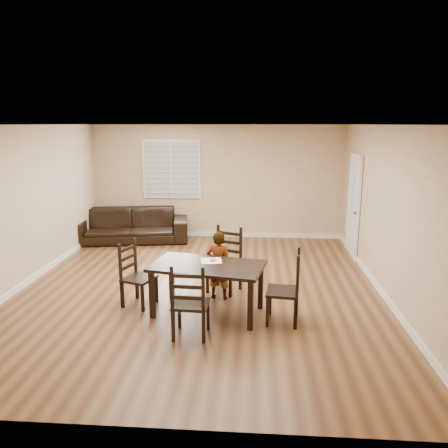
{
  "coord_description": "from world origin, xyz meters",
  "views": [
    {
      "loc": [
        0.92,
        -6.91,
        2.71
      ],
      "look_at": [
        0.38,
        0.51,
        1.0
      ],
      "focal_mm": 35.0,
      "sensor_mm": 36.0,
      "label": 1
    }
  ],
  "objects_px": {
    "dining_table": "(208,270)",
    "chair_near": "(227,261)",
    "chair_far": "(189,306)",
    "chair_left": "(132,276)",
    "sofa": "(131,225)",
    "chair_right": "(292,291)",
    "child": "(219,265)",
    "donut": "(212,259)"
  },
  "relations": [
    {
      "from": "dining_table",
      "to": "chair_near",
      "type": "height_order",
      "value": "chair_near"
    },
    {
      "from": "chair_far",
      "to": "chair_left",
      "type": "xyz_separation_m",
      "value": [
        -1.04,
        1.08,
        -0.01
      ]
    },
    {
      "from": "sofa",
      "to": "chair_right",
      "type": "bearing_deg",
      "value": -59.65
    },
    {
      "from": "dining_table",
      "to": "child",
      "type": "relative_size",
      "value": 1.58
    },
    {
      "from": "chair_left",
      "to": "chair_far",
      "type": "bearing_deg",
      "value": -117.12
    },
    {
      "from": "dining_table",
      "to": "child",
      "type": "distance_m",
      "value": 0.59
    },
    {
      "from": "chair_right",
      "to": "child",
      "type": "xyz_separation_m",
      "value": [
        -1.08,
        0.79,
        0.08
      ]
    },
    {
      "from": "chair_right",
      "to": "donut",
      "type": "distance_m",
      "value": 1.24
    },
    {
      "from": "dining_table",
      "to": "chair_near",
      "type": "distance_m",
      "value": 1.03
    },
    {
      "from": "child",
      "to": "chair_far",
      "type": "bearing_deg",
      "value": 89.38
    },
    {
      "from": "dining_table",
      "to": "chair_near",
      "type": "xyz_separation_m",
      "value": [
        0.22,
        1.0,
        -0.17
      ]
    },
    {
      "from": "chair_far",
      "to": "child",
      "type": "relative_size",
      "value": 0.92
    },
    {
      "from": "chair_near",
      "to": "sofa",
      "type": "distance_m",
      "value": 3.79
    },
    {
      "from": "chair_right",
      "to": "sofa",
      "type": "height_order",
      "value": "chair_right"
    },
    {
      "from": "child",
      "to": "dining_table",
      "type": "bearing_deg",
      "value": 88.65
    },
    {
      "from": "dining_table",
      "to": "sofa",
      "type": "distance_m",
      "value": 4.49
    },
    {
      "from": "chair_near",
      "to": "chair_far",
      "type": "distance_m",
      "value": 1.86
    },
    {
      "from": "chair_far",
      "to": "donut",
      "type": "bearing_deg",
      "value": -98.67
    },
    {
      "from": "child",
      "to": "donut",
      "type": "distance_m",
      "value": 0.45
    },
    {
      "from": "child",
      "to": "donut",
      "type": "bearing_deg",
      "value": 91.51
    },
    {
      "from": "child",
      "to": "sofa",
      "type": "xyz_separation_m",
      "value": [
        -2.36,
        3.31,
        -0.16
      ]
    },
    {
      "from": "chair_near",
      "to": "chair_right",
      "type": "bearing_deg",
      "value": -29.59
    },
    {
      "from": "chair_near",
      "to": "chair_left",
      "type": "height_order",
      "value": "chair_near"
    },
    {
      "from": "child",
      "to": "sofa",
      "type": "height_order",
      "value": "child"
    },
    {
      "from": "chair_near",
      "to": "chair_left",
      "type": "xyz_separation_m",
      "value": [
        -1.41,
        -0.74,
        -0.03
      ]
    },
    {
      "from": "chair_right",
      "to": "dining_table",
      "type": "bearing_deg",
      "value": -93.9
    },
    {
      "from": "chair_right",
      "to": "child",
      "type": "relative_size",
      "value": 0.95
    },
    {
      "from": "dining_table",
      "to": "donut",
      "type": "height_order",
      "value": "donut"
    },
    {
      "from": "chair_left",
      "to": "chair_right",
      "type": "xyz_separation_m",
      "value": [
        2.38,
        -0.48,
        0.02
      ]
    },
    {
      "from": "donut",
      "to": "sofa",
      "type": "relative_size",
      "value": 0.04
    },
    {
      "from": "dining_table",
      "to": "sofa",
      "type": "xyz_separation_m",
      "value": [
        -2.24,
        3.88,
        -0.27
      ]
    },
    {
      "from": "sofa",
      "to": "child",
      "type": "bearing_deg",
      "value": -64.18
    },
    {
      "from": "chair_left",
      "to": "child",
      "type": "distance_m",
      "value": 1.34
    },
    {
      "from": "chair_far",
      "to": "donut",
      "type": "relative_size",
      "value": 9.44
    },
    {
      "from": "child",
      "to": "chair_left",
      "type": "bearing_deg",
      "value": 23.43
    },
    {
      "from": "chair_near",
      "to": "chair_right",
      "type": "height_order",
      "value": "chair_near"
    },
    {
      "from": "child",
      "to": "chair_right",
      "type": "bearing_deg",
      "value": 153.71
    },
    {
      "from": "chair_far",
      "to": "child",
      "type": "xyz_separation_m",
      "value": [
        0.26,
        1.4,
        0.09
      ]
    },
    {
      "from": "donut",
      "to": "sofa",
      "type": "height_order",
      "value": "donut"
    },
    {
      "from": "chair_far",
      "to": "chair_right",
      "type": "height_order",
      "value": "chair_right"
    },
    {
      "from": "dining_table",
      "to": "chair_far",
      "type": "xyz_separation_m",
      "value": [
        -0.15,
        -0.83,
        -0.2
      ]
    },
    {
      "from": "dining_table",
      "to": "chair_right",
      "type": "height_order",
      "value": "chair_right"
    }
  ]
}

